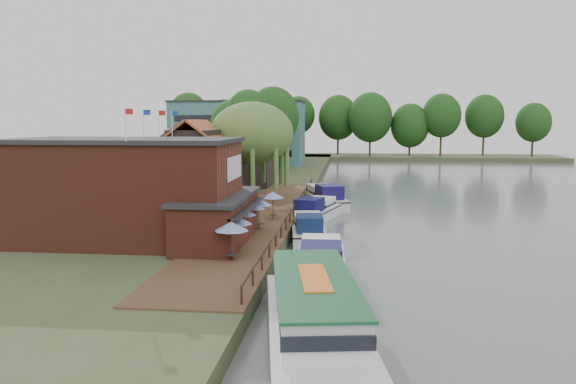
{
  "coord_description": "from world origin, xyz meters",
  "views": [
    {
      "loc": [
        -0.49,
        -38.43,
        9.44
      ],
      "look_at": [
        -6.0,
        12.0,
        3.0
      ],
      "focal_mm": 35.0,
      "sensor_mm": 36.0,
      "label": 1
    }
  ],
  "objects_px": {
    "umbrella_0": "(232,241)",
    "umbrella_2": "(241,224)",
    "cottage_c": "(244,154)",
    "tour_boat": "(316,318)",
    "cruiser_0": "(321,259)",
    "willow": "(252,152)",
    "umbrella_5": "(273,205)",
    "swan": "(292,324)",
    "hotel_block": "(239,133)",
    "cruiser_3": "(325,195)",
    "umbrella_1": "(235,234)",
    "umbrella_3": "(252,217)",
    "umbrella_4": "(259,213)",
    "cottage_a": "(197,165)",
    "cruiser_1": "(308,226)",
    "cruiser_2": "(316,208)",
    "cottage_b": "(195,158)",
    "pub": "(153,190)"
  },
  "relations": [
    {
      "from": "umbrella_0",
      "to": "cruiser_0",
      "type": "distance_m",
      "value": 5.45
    },
    {
      "from": "umbrella_5",
      "to": "cruiser_0",
      "type": "bearing_deg",
      "value": -71.08
    },
    {
      "from": "umbrella_3",
      "to": "umbrella_4",
      "type": "bearing_deg",
      "value": 81.66
    },
    {
      "from": "cottage_b",
      "to": "umbrella_1",
      "type": "distance_m",
      "value": 29.85
    },
    {
      "from": "cottage_a",
      "to": "cruiser_1",
      "type": "height_order",
      "value": "cottage_a"
    },
    {
      "from": "cruiser_0",
      "to": "cruiser_1",
      "type": "height_order",
      "value": "cruiser_0"
    },
    {
      "from": "cruiser_0",
      "to": "willow",
      "type": "bearing_deg",
      "value": 106.14
    },
    {
      "from": "cottage_b",
      "to": "cruiser_1",
      "type": "bearing_deg",
      "value": -51.92
    },
    {
      "from": "willow",
      "to": "umbrella_1",
      "type": "height_order",
      "value": "willow"
    },
    {
      "from": "pub",
      "to": "umbrella_2",
      "type": "relative_size",
      "value": 8.42
    },
    {
      "from": "willow",
      "to": "cruiser_2",
      "type": "xyz_separation_m",
      "value": [
        6.86,
        -4.2,
        -5.06
      ]
    },
    {
      "from": "umbrella_5",
      "to": "tour_boat",
      "type": "height_order",
      "value": "umbrella_5"
    },
    {
      "from": "pub",
      "to": "umbrella_1",
      "type": "height_order",
      "value": "pub"
    },
    {
      "from": "umbrella_5",
      "to": "swan",
      "type": "xyz_separation_m",
      "value": [
        3.9,
        -22.26,
        -2.07
      ]
    },
    {
      "from": "cruiser_3",
      "to": "tour_boat",
      "type": "height_order",
      "value": "tour_boat"
    },
    {
      "from": "umbrella_0",
      "to": "umbrella_2",
      "type": "height_order",
      "value": "same"
    },
    {
      "from": "willow",
      "to": "cruiser_1",
      "type": "bearing_deg",
      "value": -62.81
    },
    {
      "from": "willow",
      "to": "umbrella_3",
      "type": "relative_size",
      "value": 4.39
    },
    {
      "from": "pub",
      "to": "cruiser_3",
      "type": "distance_m",
      "value": 26.71
    },
    {
      "from": "cruiser_3",
      "to": "tour_boat",
      "type": "xyz_separation_m",
      "value": [
        1.4,
        -39.77,
        0.21
      ]
    },
    {
      "from": "umbrella_0",
      "to": "umbrella_3",
      "type": "relative_size",
      "value": 1.0
    },
    {
      "from": "hotel_block",
      "to": "cottage_a",
      "type": "xyz_separation_m",
      "value": [
        7.0,
        -56.0,
        -1.9
      ]
    },
    {
      "from": "cottage_b",
      "to": "tour_boat",
      "type": "xyz_separation_m",
      "value": [
        16.26,
        -40.59,
        -3.71
      ]
    },
    {
      "from": "cottage_c",
      "to": "tour_boat",
      "type": "distance_m",
      "value": 51.22
    },
    {
      "from": "umbrella_3",
      "to": "cottage_b",
      "type": "bearing_deg",
      "value": 115.52
    },
    {
      "from": "hotel_block",
      "to": "umbrella_5",
      "type": "bearing_deg",
      "value": -76.22
    },
    {
      "from": "willow",
      "to": "umbrella_2",
      "type": "relative_size",
      "value": 4.39
    },
    {
      "from": "cruiser_3",
      "to": "cottage_c",
      "type": "bearing_deg",
      "value": 120.95
    },
    {
      "from": "umbrella_3",
      "to": "cruiser_2",
      "type": "height_order",
      "value": "umbrella_3"
    },
    {
      "from": "cottage_c",
      "to": "cruiser_3",
      "type": "relative_size",
      "value": 0.79
    },
    {
      "from": "pub",
      "to": "cruiser_2",
      "type": "xyz_separation_m",
      "value": [
        10.36,
        15.8,
        -3.5
      ]
    },
    {
      "from": "cruiser_1",
      "to": "umbrella_0",
      "type": "bearing_deg",
      "value": -114.2
    },
    {
      "from": "hotel_block",
      "to": "umbrella_0",
      "type": "distance_m",
      "value": 77.61
    },
    {
      "from": "cruiser_3",
      "to": "tour_boat",
      "type": "relative_size",
      "value": 0.77
    },
    {
      "from": "cottage_a",
      "to": "cruiser_1",
      "type": "bearing_deg",
      "value": -36.18
    },
    {
      "from": "pub",
      "to": "cruiser_2",
      "type": "bearing_deg",
      "value": 56.74
    },
    {
      "from": "pub",
      "to": "umbrella_0",
      "type": "distance_m",
      "value": 8.64
    },
    {
      "from": "umbrella_1",
      "to": "umbrella_5",
      "type": "bearing_deg",
      "value": 86.47
    },
    {
      "from": "umbrella_5",
      "to": "cruiser_3",
      "type": "bearing_deg",
      "value": 75.77
    },
    {
      "from": "umbrella_2",
      "to": "umbrella_4",
      "type": "distance_m",
      "value": 4.75
    },
    {
      "from": "cottage_a",
      "to": "umbrella_2",
      "type": "distance_m",
      "value": 16.44
    },
    {
      "from": "willow",
      "to": "tour_boat",
      "type": "height_order",
      "value": "willow"
    },
    {
      "from": "willow",
      "to": "umbrella_5",
      "type": "height_order",
      "value": "willow"
    },
    {
      "from": "umbrella_5",
      "to": "cruiser_2",
      "type": "bearing_deg",
      "value": 63.06
    },
    {
      "from": "cruiser_2",
      "to": "swan",
      "type": "relative_size",
      "value": 21.77
    },
    {
      "from": "umbrella_2",
      "to": "cruiser_1",
      "type": "height_order",
      "value": "umbrella_2"
    },
    {
      "from": "willow",
      "to": "cruiser_0",
      "type": "relative_size",
      "value": 1.01
    },
    {
      "from": "tour_boat",
      "to": "pub",
      "type": "bearing_deg",
      "value": 119.32
    },
    {
      "from": "umbrella_1",
      "to": "umbrella_2",
      "type": "height_order",
      "value": "same"
    },
    {
      "from": "cottage_a",
      "to": "umbrella_2",
      "type": "bearing_deg",
      "value": -63.97
    }
  ]
}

